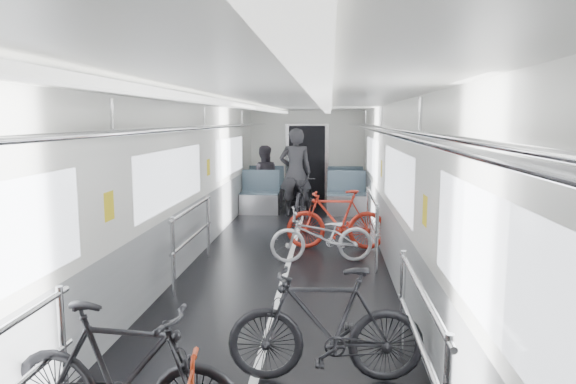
% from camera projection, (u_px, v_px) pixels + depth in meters
% --- Properties ---
extents(car_shell, '(3.02, 14.01, 2.41)m').
position_uv_depth(car_shell, '(293.00, 183.00, 8.50)').
color(car_shell, black).
rests_on(car_shell, ground).
extents(bike_left_mid, '(1.69, 0.63, 0.99)m').
position_uv_depth(bike_left_mid, '(124.00, 376.00, 3.36)').
color(bike_left_mid, black).
rests_on(bike_left_mid, floor).
extents(bike_right_near, '(1.64, 0.55, 0.97)m').
position_uv_depth(bike_right_near, '(326.00, 325.00, 4.23)').
color(bike_right_near, black).
rests_on(bike_right_near, floor).
extents(bike_right_mid, '(1.64, 0.80, 0.82)m').
position_uv_depth(bike_right_mid, '(322.00, 236.00, 7.79)').
color(bike_right_mid, silver).
rests_on(bike_right_mid, floor).
extents(bike_right_far, '(1.69, 0.51, 1.01)m').
position_uv_depth(bike_right_far, '(337.00, 220.00, 8.57)').
color(bike_right_far, '#AD2315').
rests_on(bike_right_far, floor).
extents(bike_aisle, '(0.84, 1.83, 0.92)m').
position_uv_depth(bike_aisle, '(305.00, 196.00, 11.57)').
color(bike_aisle, black).
rests_on(bike_aisle, floor).
extents(person_standing, '(0.77, 0.55, 1.98)m').
position_uv_depth(person_standing, '(295.00, 172.00, 11.51)').
color(person_standing, black).
rests_on(person_standing, floor).
extents(person_seated, '(0.79, 0.64, 1.55)m').
position_uv_depth(person_seated, '(264.00, 177.00, 12.42)').
color(person_seated, '#2F2B33').
rests_on(person_seated, floor).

